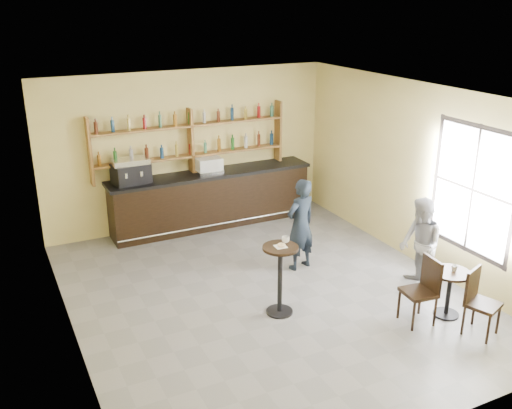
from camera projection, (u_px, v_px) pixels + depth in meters
name	position (u px, v px, depth m)	size (l,w,h in m)	color
floor	(267.00, 294.00, 9.25)	(7.00, 7.00, 0.00)	slate
ceiling	(268.00, 96.00, 8.15)	(7.00, 7.00, 0.00)	white
wall_back	(189.00, 149.00, 11.65)	(7.00, 7.00, 0.00)	#E7D583
wall_front	(426.00, 306.00, 5.75)	(7.00, 7.00, 0.00)	#E7D583
wall_left	(64.00, 235.00, 7.46)	(7.00, 7.00, 0.00)	#E7D583
wall_right	(420.00, 175.00, 9.95)	(7.00, 7.00, 0.00)	#E7D583
window_pane	(473.00, 190.00, 8.90)	(2.00, 2.00, 0.00)	white
window_frame	(472.00, 190.00, 8.90)	(0.04, 1.70, 2.10)	black
shelf_unit	(191.00, 141.00, 11.47)	(4.00, 0.26, 1.40)	brown
liquor_bottles	(190.00, 132.00, 11.41)	(3.68, 0.10, 1.00)	#8C5919
bar_counter	(212.00, 199.00, 11.84)	(4.28, 0.84, 1.16)	black
espresso_machine	(131.00, 171.00, 10.88)	(0.68, 0.44, 0.49)	black
pastry_case	(208.00, 165.00, 11.57)	(0.52, 0.42, 0.31)	silver
pedestal_table	(280.00, 280.00, 8.52)	(0.54, 0.54, 1.10)	black
napkin	(280.00, 246.00, 8.33)	(0.17, 0.17, 0.00)	white
donut	(281.00, 245.00, 8.32)	(0.12, 0.12, 0.04)	gold
cup_pedestal	(286.00, 240.00, 8.46)	(0.12, 0.12, 0.09)	white
man_main	(300.00, 225.00, 9.87)	(0.60, 0.39, 1.65)	black
cafe_table	(448.00, 294.00, 8.52)	(0.57, 0.57, 0.73)	black
cup_cafe	(454.00, 268.00, 8.40)	(0.10, 0.10, 0.09)	white
chair_west	(419.00, 292.00, 8.28)	(0.44, 0.44, 1.01)	black
chair_south	(483.00, 304.00, 7.99)	(0.42, 0.42, 0.97)	black
patron_second	(420.00, 245.00, 9.17)	(0.76, 0.59, 1.56)	gray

